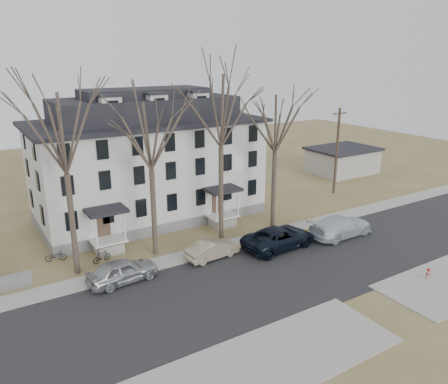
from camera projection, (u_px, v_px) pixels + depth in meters
ground at (286, 291)px, 28.69m from camera, size 120.00×120.00×0.00m
main_road at (267, 278)px, 30.31m from camera, size 120.00×10.00×0.04m
far_sidewalk at (222, 248)px, 35.18m from camera, size 120.00×2.00×0.08m
near_sidewalk_left at (222, 383)px, 20.60m from camera, size 20.00×5.00×0.08m
yellow_curb at (278, 238)px, 36.97m from camera, size 14.00×0.25×0.06m
boarding_house at (148, 162)px, 40.65m from camera, size 20.80×12.36×12.05m
distant_building at (342, 160)px, 57.52m from camera, size 8.50×6.50×3.35m
tree_far_left at (62, 128)px, 28.03m from camera, size 8.40×8.40×13.72m
tree_mid_left at (150, 131)px, 31.27m from camera, size 7.80×7.80×12.74m
tree_center at (221, 106)px, 33.85m from camera, size 9.00×9.00×14.70m
tree_mid_right at (276, 120)px, 37.06m from camera, size 7.80×7.80×12.74m
utility_pole_far at (337, 150)px, 47.91m from camera, size 2.00×0.28×9.50m
car_silver at (123, 271)px, 29.55m from camera, size 4.99×2.41×1.64m
car_tan at (212, 250)px, 33.11m from camera, size 4.39×1.88×1.41m
car_navy at (279, 238)px, 34.88m from camera, size 6.42×3.28×1.74m
car_white at (341, 227)px, 37.16m from camera, size 6.18×2.63×1.78m
bicycle_left at (56, 256)px, 32.70m from camera, size 1.61×0.88×0.80m
bicycle_right at (102, 257)px, 32.48m from camera, size 1.54×0.75×0.89m
fire_hydrant at (428, 274)px, 30.06m from camera, size 0.34×0.32×0.82m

